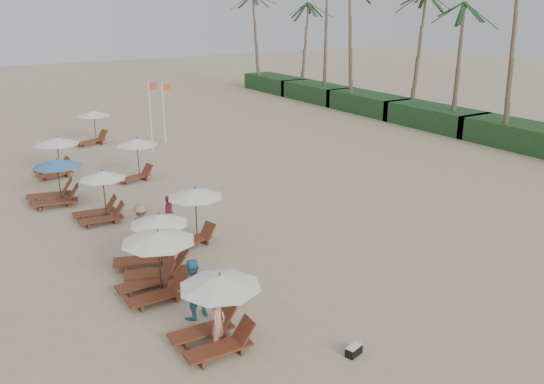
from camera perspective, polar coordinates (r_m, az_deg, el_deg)
ground at (r=21.04m, az=4.58°, el=-7.25°), size 160.00×160.00×0.00m
shrub_hedge at (r=45.47m, az=16.04°, el=7.23°), size 3.20×53.00×1.60m
lounger_station_0 at (r=15.95m, az=-5.82°, el=-11.71°), size 2.55×2.31×2.12m
lounger_station_1 at (r=18.78m, az=-11.79°, el=-6.91°), size 2.61×2.43×2.20m
lounger_station_2 at (r=20.40m, az=-11.90°, el=-5.57°), size 2.71×2.72×2.14m
lounger_station_3 at (r=25.81m, az=-16.93°, el=-0.52°), size 2.42×2.02×2.22m
lounger_station_4 at (r=28.74m, az=-21.08°, el=0.88°), size 2.75×2.41×2.14m
lounger_station_5 at (r=33.39m, az=-20.96°, el=3.50°), size 2.61×2.45×2.11m
inland_station_0 at (r=22.42m, az=-7.88°, el=-1.62°), size 2.56×2.24×2.22m
inland_station_1 at (r=31.20m, az=-13.52°, el=3.73°), size 2.61×2.24×2.22m
inland_station_2 at (r=40.19m, az=-17.62°, el=6.47°), size 2.77×2.24×2.22m
beachgoer_near at (r=16.08m, az=-5.42°, el=-12.95°), size 0.65×0.62×1.50m
beachgoer_mid_a at (r=17.43m, az=-8.03°, el=-9.63°), size 1.04×0.88×1.91m
beachgoer_mid_b at (r=22.83m, az=-12.92°, el=-3.23°), size 1.06×1.27×1.70m
beachgoer_far_a at (r=24.14m, az=-10.31°, el=-2.07°), size 0.80×0.95×1.53m
duffel_bag at (r=16.16m, az=8.21°, el=-15.45°), size 0.55×0.38×0.28m
flag_pole_near at (r=36.72m, az=-12.07°, el=7.77°), size 0.59×0.08×4.60m
flag_pole_far at (r=39.42m, az=-10.78°, el=8.21°), size 0.59×0.08×4.14m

